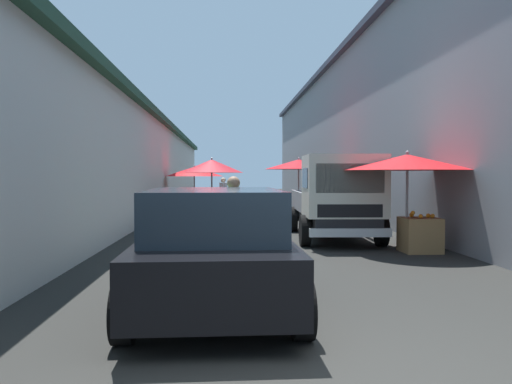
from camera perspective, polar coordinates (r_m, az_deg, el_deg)
ground at (r=17.19m, az=0.26°, el=-3.55°), size 90.00×90.00×0.00m
building_left_whitewash at (r=20.30m, az=-21.09°, el=2.87°), size 49.80×7.50×4.03m
building_right_concrete at (r=21.13m, az=20.04°, el=6.71°), size 49.80×7.50×6.88m
fruit_stall_mid_lane at (r=23.05m, az=-6.84°, el=1.70°), size 2.57×2.57×2.08m
fruit_stall_far_left at (r=20.17m, az=4.72°, el=2.37°), size 2.68×2.68×2.32m
fruit_stall_near_left at (r=18.81m, az=-4.96°, el=2.26°), size 2.29×2.29×2.28m
fruit_stall_near_right at (r=11.42m, az=16.58°, el=2.10°), size 2.75×2.75×2.14m
hatchback_car at (r=6.31m, az=-4.59°, el=-6.16°), size 3.94×1.97×1.45m
delivery_truck at (r=12.57m, az=9.07°, el=-0.80°), size 4.99×2.12×2.08m
vendor_by_crates at (r=8.61m, az=-2.50°, el=-2.78°), size 0.41×0.56×1.60m
vendor_in_shade at (r=21.35m, az=-3.64°, el=-0.17°), size 0.59×0.33×1.52m
parked_scooter at (r=17.30m, az=-5.42°, el=-2.03°), size 1.65×0.63×1.14m
plastic_stool at (r=9.98m, az=-12.02°, el=-5.62°), size 0.30×0.30×0.43m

